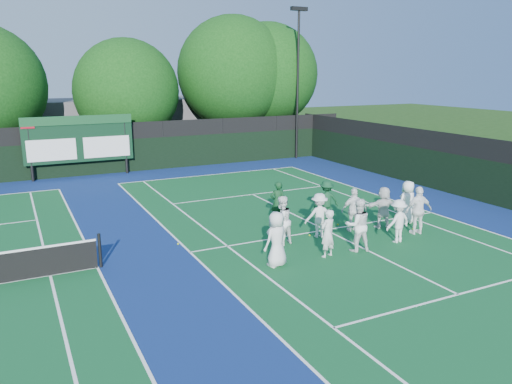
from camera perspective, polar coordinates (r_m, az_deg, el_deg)
name	(u,v)px	position (r m, az deg, el deg)	size (l,w,h in m)	color
ground	(341,238)	(18.67, 9.68, -5.18)	(120.00, 120.00, 0.00)	#1A3B10
court_apron	(175,255)	(16.95, -9.20, -7.11)	(34.00, 32.00, 0.01)	navy
near_court	(326,230)	(19.44, 7.95, -4.32)	(11.05, 23.85, 0.01)	#115327
back_fence	(97,152)	(30.90, -17.71, 4.39)	(34.00, 0.08, 3.00)	black
divider_fence_right	(491,175)	(25.20, 25.24, 1.78)	(0.08, 32.00, 3.00)	black
scoreboard	(79,140)	(30.24, -19.60, 5.66)	(6.00, 0.21, 3.55)	black
clubhouse	(133,125)	(39.36, -13.87, 7.43)	(18.00, 6.00, 4.00)	#535357
light_pole_right	(298,66)	(34.94, 4.82, 14.11)	(1.20, 0.30, 10.12)	black
tree_c	(129,94)	(34.62, -14.34, 10.81)	(6.84, 6.84, 8.13)	black
tree_d	(235,75)	(37.00, -2.47, 13.19)	(7.97, 7.97, 9.90)	black
tree_e	(268,77)	(38.20, 1.38, 13.00)	(7.54, 7.54, 9.53)	black
tennis_ball_0	(310,235)	(18.68, 6.15, -4.94)	(0.07, 0.07, 0.07)	#A7C617
tennis_ball_1	(338,225)	(20.11, 9.34, -3.69)	(0.07, 0.07, 0.07)	#A7C617
tennis_ball_2	(413,229)	(20.23, 17.52, -4.06)	(0.07, 0.07, 0.07)	#A7C617
tennis_ball_3	(178,244)	(17.89, -8.90, -5.88)	(0.07, 0.07, 0.07)	#A7C617
tennis_ball_4	(316,209)	(22.29, 6.90, -1.89)	(0.07, 0.07, 0.07)	#A7C617
tennis_ball_5	(395,216)	(21.82, 15.60, -2.65)	(0.07, 0.07, 0.07)	#A7C617
player_front_0	(277,239)	(15.55, 2.36, -5.41)	(0.86, 0.56, 1.77)	silver
player_front_1	(328,233)	(16.49, 8.19, -4.71)	(0.59, 0.39, 1.61)	silver
player_front_2	(358,225)	(17.19, 11.54, -3.71)	(0.89, 0.69, 1.83)	white
player_front_3	(398,221)	(18.43, 15.92, -3.21)	(1.01, 0.58, 1.57)	white
player_front_4	(418,210)	(19.54, 18.07, -2.02)	(1.07, 0.45, 1.83)	white
player_back_0	(281,221)	(17.45, 2.92, -3.29)	(0.86, 0.67, 1.77)	white
player_back_1	(319,215)	(18.40, 7.22, -2.67)	(1.07, 0.61, 1.66)	silver
player_back_2	(354,210)	(19.25, 11.14, -2.03)	(0.99, 0.41, 1.70)	white
player_back_3	(383,207)	(19.97, 14.34, -1.71)	(1.53, 0.49, 1.65)	silver
player_back_4	(407,202)	(20.80, 16.92, -1.14)	(0.85, 0.55, 1.74)	white
coach_left	(278,202)	(19.95, 2.49, -1.20)	(0.63, 0.41, 1.71)	#0F371A
coach_right	(326,200)	(20.64, 8.05, -0.93)	(1.06, 0.61, 1.64)	#103C21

